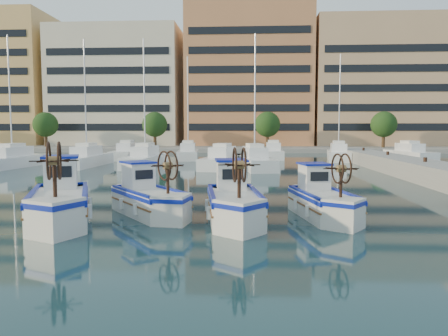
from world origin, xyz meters
The scene contains 7 objects.
ground centered at (0.00, 0.00, 0.00)m, with size 300.00×300.00×0.00m, color #193D42.
waterfront centered at (9.23, 65.04, 11.10)m, with size 180.00×40.00×25.60m.
yacht_marina centered at (-3.03, 27.75, 0.53)m, with size 41.74×22.54×11.50m.
fishing_boat_a centered at (-5.60, -0.63, 0.82)m, with size 3.41×4.93×2.97m.
fishing_boat_b centered at (-2.71, 0.85, 0.72)m, with size 3.73×4.19×2.60m.
fishing_boat_c centered at (0.68, 0.01, 0.77)m, with size 2.35×4.56×2.78m.
fishing_boat_d centered at (4.04, 0.79, 0.70)m, with size 2.38×4.20×2.54m.
Camera 1 is at (1.28, -15.89, 3.33)m, focal length 35.00 mm.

